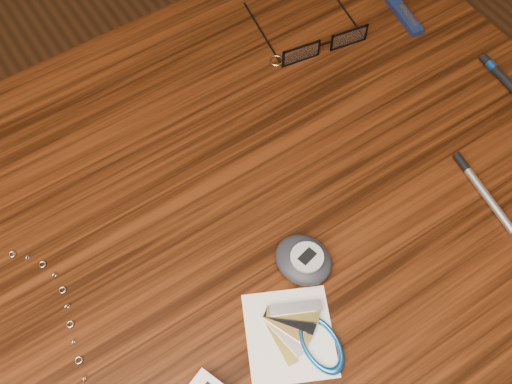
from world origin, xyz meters
TOP-DOWN VIEW (x-y plane):
  - ground at (0.00, 0.00)m, footprint 3.80×3.80m
  - desk at (0.00, 0.00)m, footprint 1.00×0.70m
  - eyeglasses at (0.26, 0.15)m, footprint 0.15×0.16m
  - gold_ring at (0.20, 0.17)m, footprint 0.02×0.02m
  - pedometer at (0.05, -0.10)m, footprint 0.07×0.08m
  - notepad_keys at (-0.00, -0.18)m, footprint 0.13×0.14m
  - pocket_knife at (0.40, 0.14)m, footprint 0.03×0.08m
  - silver_pen at (0.29, -0.14)m, footprint 0.03×0.12m
  - black_blue_pen at (0.43, -0.03)m, footprint 0.02×0.09m

SIDE VIEW (x-z plane):
  - ground at x=0.00m, z-range 0.00..0.00m
  - desk at x=0.00m, z-range 0.27..1.02m
  - gold_ring at x=0.20m, z-range 0.75..0.75m
  - notepad_keys at x=0.00m, z-range 0.75..0.76m
  - silver_pen at x=0.29m, z-range 0.75..0.76m
  - pocket_knife at x=0.40m, z-range 0.75..0.76m
  - black_blue_pen at x=0.43m, z-range 0.75..0.76m
  - pedometer at x=0.05m, z-range 0.75..0.78m
  - eyeglasses at x=0.26m, z-range 0.75..0.78m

